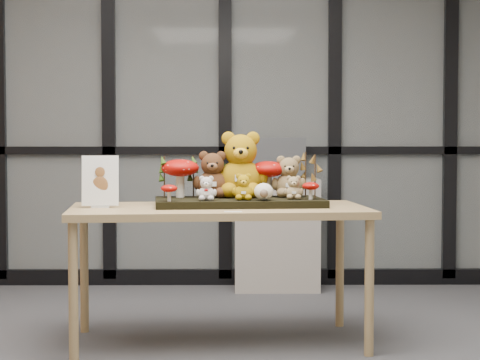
{
  "coord_description": "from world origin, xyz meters",
  "views": [
    {
      "loc": [
        0.5,
        -4.27,
        1.17
      ],
      "look_at": [
        0.55,
        0.51,
        0.92
      ],
      "focal_mm": 65.0,
      "sensor_mm": 36.0,
      "label": 1
    }
  ],
  "objects_px": {
    "bear_brown_medium": "(213,172)",
    "mushroom_back_right": "(268,177)",
    "diorama_tray": "(239,202)",
    "bear_beige_small": "(294,186)",
    "mushroom_back_left": "(180,176)",
    "bear_pooh_yellow": "(241,161)",
    "bear_small_yellow": "(243,185)",
    "monitor": "(277,158)",
    "cabinet": "(277,234)",
    "display_table": "(218,218)",
    "bear_white_bow": "(206,187)",
    "mushroom_front_left": "(169,192)",
    "bear_tan_back": "(289,174)",
    "sign_holder": "(100,184)",
    "plush_cream_hedgehog": "(264,191)",
    "mushroom_front_right": "(311,190)"
  },
  "relations": [
    {
      "from": "bear_brown_medium",
      "to": "mushroom_back_right",
      "type": "height_order",
      "value": "bear_brown_medium"
    },
    {
      "from": "diorama_tray",
      "to": "bear_brown_medium",
      "type": "relative_size",
      "value": 3.22
    },
    {
      "from": "bear_beige_small",
      "to": "mushroom_back_left",
      "type": "distance_m",
      "value": 0.66
    },
    {
      "from": "mushroom_back_left",
      "to": "mushroom_back_right",
      "type": "xyz_separation_m",
      "value": [
        0.51,
        0.05,
        -0.01
      ]
    },
    {
      "from": "bear_pooh_yellow",
      "to": "bear_brown_medium",
      "type": "xyz_separation_m",
      "value": [
        -0.16,
        -0.04,
        -0.06
      ]
    },
    {
      "from": "bear_small_yellow",
      "to": "mushroom_back_right",
      "type": "distance_m",
      "value": 0.31
    },
    {
      "from": "monitor",
      "to": "diorama_tray",
      "type": "bearing_deg",
      "value": -100.3
    },
    {
      "from": "mushroom_back_left",
      "to": "cabinet",
      "type": "distance_m",
      "value": 1.73
    },
    {
      "from": "mushroom_back_left",
      "to": "mushroom_back_right",
      "type": "relative_size",
      "value": 1.06
    },
    {
      "from": "display_table",
      "to": "bear_white_bow",
      "type": "distance_m",
      "value": 0.21
    },
    {
      "from": "display_table",
      "to": "mushroom_front_left",
      "type": "distance_m",
      "value": 0.33
    },
    {
      "from": "cabinet",
      "to": "bear_tan_back",
      "type": "bearing_deg",
      "value": -90.35
    },
    {
      "from": "mushroom_front_left",
      "to": "mushroom_back_left",
      "type": "bearing_deg",
      "value": 81.85
    },
    {
      "from": "bear_tan_back",
      "to": "mushroom_front_left",
      "type": "distance_m",
      "value": 0.75
    },
    {
      "from": "monitor",
      "to": "mushroom_back_right",
      "type": "bearing_deg",
      "value": -94.93
    },
    {
      "from": "monitor",
      "to": "bear_white_bow",
      "type": "bearing_deg",
      "value": -104.95
    },
    {
      "from": "sign_holder",
      "to": "bear_pooh_yellow",
      "type": "bearing_deg",
      "value": 12.0
    },
    {
      "from": "bear_white_bow",
      "to": "mushroom_front_left",
      "type": "height_order",
      "value": "bear_white_bow"
    },
    {
      "from": "bear_small_yellow",
      "to": "sign_holder",
      "type": "bearing_deg",
      "value": 174.48
    },
    {
      "from": "bear_white_bow",
      "to": "monitor",
      "type": "height_order",
      "value": "monitor"
    },
    {
      "from": "display_table",
      "to": "diorama_tray",
      "type": "bearing_deg",
      "value": 26.57
    },
    {
      "from": "plush_cream_hedgehog",
      "to": "cabinet",
      "type": "xyz_separation_m",
      "value": [
        0.16,
        1.76,
        -0.44
      ]
    },
    {
      "from": "bear_pooh_yellow",
      "to": "bear_white_bow",
      "type": "xyz_separation_m",
      "value": [
        -0.19,
        -0.29,
        -0.13
      ]
    },
    {
      "from": "mushroom_front_right",
      "to": "sign_holder",
      "type": "bearing_deg",
      "value": -177.99
    },
    {
      "from": "display_table",
      "to": "plush_cream_hedgehog",
      "type": "height_order",
      "value": "plush_cream_hedgehog"
    },
    {
      "from": "display_table",
      "to": "mushroom_front_left",
      "type": "bearing_deg",
      "value": -159.65
    },
    {
      "from": "mushroom_back_right",
      "to": "mushroom_front_right",
      "type": "height_order",
      "value": "mushroom_back_right"
    },
    {
      "from": "sign_holder",
      "to": "cabinet",
      "type": "height_order",
      "value": "sign_holder"
    },
    {
      "from": "bear_white_bow",
      "to": "cabinet",
      "type": "distance_m",
      "value": 1.9
    },
    {
      "from": "bear_small_yellow",
      "to": "monitor",
      "type": "relative_size",
      "value": 0.37
    },
    {
      "from": "bear_brown_medium",
      "to": "bear_beige_small",
      "type": "bearing_deg",
      "value": -23.27
    },
    {
      "from": "display_table",
      "to": "bear_tan_back",
      "type": "distance_m",
      "value": 0.51
    },
    {
      "from": "mushroom_front_left",
      "to": "monitor",
      "type": "height_order",
      "value": "monitor"
    },
    {
      "from": "bear_pooh_yellow",
      "to": "bear_white_bow",
      "type": "distance_m",
      "value": 0.37
    },
    {
      "from": "display_table",
      "to": "bear_brown_medium",
      "type": "relative_size",
      "value": 5.83
    },
    {
      "from": "bear_pooh_yellow",
      "to": "mushroom_back_left",
      "type": "height_order",
      "value": "bear_pooh_yellow"
    },
    {
      "from": "sign_holder",
      "to": "monitor",
      "type": "xyz_separation_m",
      "value": [
        1.07,
        1.75,
        0.09
      ]
    },
    {
      "from": "plush_cream_hedgehog",
      "to": "mushroom_back_left",
      "type": "xyz_separation_m",
      "value": [
        -0.47,
        0.24,
        0.07
      ]
    },
    {
      "from": "display_table",
      "to": "bear_tan_back",
      "type": "xyz_separation_m",
      "value": [
        0.41,
        0.2,
        0.24
      ]
    },
    {
      "from": "mushroom_back_left",
      "to": "mushroom_front_right",
      "type": "relative_size",
      "value": 2.27
    },
    {
      "from": "bear_tan_back",
      "to": "monitor",
      "type": "distance_m",
      "value": 1.51
    },
    {
      "from": "sign_holder",
      "to": "cabinet",
      "type": "bearing_deg",
      "value": 52.97
    },
    {
      "from": "bear_brown_medium",
      "to": "monitor",
      "type": "height_order",
      "value": "monitor"
    },
    {
      "from": "mushroom_back_left",
      "to": "mushroom_front_left",
      "type": "distance_m",
      "value": 0.31
    },
    {
      "from": "bear_tan_back",
      "to": "bear_beige_small",
      "type": "relative_size",
      "value": 1.81
    },
    {
      "from": "plush_cream_hedgehog",
      "to": "bear_brown_medium",
      "type": "bearing_deg",
      "value": 135.12
    },
    {
      "from": "bear_pooh_yellow",
      "to": "mushroom_front_left",
      "type": "bearing_deg",
      "value": -145.11
    },
    {
      "from": "display_table",
      "to": "bear_pooh_yellow",
      "type": "bearing_deg",
      "value": 52.89
    },
    {
      "from": "diorama_tray",
      "to": "plush_cream_hedgehog",
      "type": "relative_size",
      "value": 8.93
    },
    {
      "from": "bear_pooh_yellow",
      "to": "bear_tan_back",
      "type": "xyz_separation_m",
      "value": [
        0.28,
        -0.0,
        -0.08
      ]
    }
  ]
}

